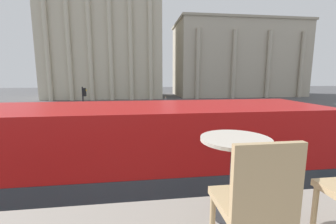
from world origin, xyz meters
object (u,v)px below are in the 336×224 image
Objects in this scene: double_decker_bus at (113,179)px; plaza_building_right at (236,60)px; traffic_light_near at (91,131)px; pedestrian_grey at (166,101)px; cafe_dining_table at (235,160)px; cafe_chair_0 at (255,202)px; plaza_building_left at (105,44)px; traffic_light_mid at (84,103)px; pedestrian_black at (222,113)px; car_black at (132,119)px.

plaza_building_right is (25.63, 50.31, 6.65)m from double_decker_bus.
traffic_light_near reaches higher than pedestrian_grey.
cafe_dining_table is 0.63m from cafe_chair_0.
plaza_building_right is at bearing 58.40° from traffic_light_near.
pedestrian_grey is (11.62, -19.19, -11.26)m from plaza_building_left.
plaza_building_right is at bearing 62.14° from pedestrian_grey.
double_decker_bus is 56.86m from plaza_building_right.
cafe_dining_table is at bearing 78.11° from cafe_chair_0.
traffic_light_mid is (2.71, -34.78, -9.60)m from plaza_building_left.
double_decker_bus is at bearing 109.02° from cafe_chair_0.
traffic_light_near is at bearing 159.03° from pedestrian_black.
plaza_building_right is 9.61× the size of traffic_light_near.
plaza_building_right is 19.43× the size of pedestrian_grey.
double_decker_bus is 2.45× the size of car_black.
car_black is 9.53m from pedestrian_black.
cafe_chair_0 is 19.43m from traffic_light_mid.
double_decker_bus is 14.10× the size of cafe_dining_table.
cafe_chair_0 is at bearing -76.18° from double_decker_bus.
cafe_chair_0 is (-0.15, -0.62, -0.02)m from cafe_dining_table.
cafe_chair_0 reaches higher than double_decker_bus.
traffic_light_near is at bearing -121.60° from plaza_building_right.
traffic_light_mid is at bearing -129.47° from plaza_building_right.
pedestrian_grey is at bearing 60.27° from traffic_light_mid.
plaza_building_right is (24.30, 54.55, 4.86)m from cafe_chair_0.
double_decker_bus is 6.38× the size of pedestrian_black.
traffic_light_mid is 2.45× the size of pedestrian_black.
plaza_building_left is 35.41m from car_black.
plaza_building_left reaches higher than cafe_dining_table.
cafe_chair_0 is at bearing -78.44° from pedestrian_grey.
cafe_dining_table reaches higher than traffic_light_mid.
pedestrian_grey reaches higher than car_black.
double_decker_bus is 30.44m from pedestrian_grey.
car_black is at bearing 119.45° from pedestrian_black.
plaza_building_left is at bearing 96.51° from traffic_light_near.
pedestrian_grey is at bearing 43.07° from pedestrian_black.
double_decker_bus reaches higher than traffic_light_mid.
cafe_chair_0 is at bearing -114.01° from plaza_building_right.
plaza_building_right reaches higher than traffic_light_mid.
cafe_chair_0 is 59.92m from plaza_building_right.
cafe_dining_table is 0.03× the size of plaza_building_left.
cafe_chair_0 reaches higher than traffic_light_near.
plaza_building_left is 32.46m from plaza_building_right.
car_black is (-1.45, 19.98, -3.41)m from cafe_dining_table.
traffic_light_mid reaches higher than car_black.
cafe_chair_0 is 34.58m from pedestrian_grey.
pedestrian_black is at bearing 70.83° from cafe_chair_0.
cafe_dining_table is 54.03m from plaza_building_left.
traffic_light_near is at bearing -75.36° from traffic_light_mid.
cafe_dining_table is at bearing -78.30° from pedestrian_grey.
car_black is at bearing 80.57° from traffic_light_near.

